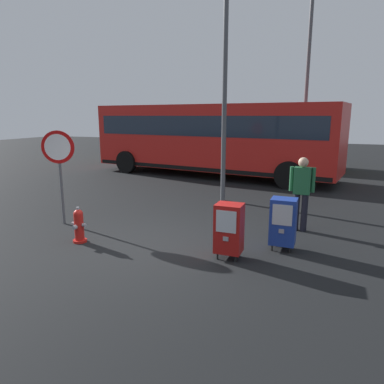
{
  "coord_description": "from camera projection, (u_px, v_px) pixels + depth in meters",
  "views": [
    {
      "loc": [
        3.11,
        -5.94,
        2.56
      ],
      "look_at": [
        0.3,
        1.2,
        0.9
      ],
      "focal_mm": 33.09,
      "sensor_mm": 36.0,
      "label": 1
    }
  ],
  "objects": [
    {
      "name": "bus_far",
      "position": [
        236.0,
        132.0,
        18.99
      ],
      "size": [
        10.75,
        3.96,
        3.0
      ],
      "rotation": [
        0.0,
        0.0,
        -0.14
      ],
      "color": "gold",
      "rests_on": "ground_plane"
    },
    {
      "name": "street_light_near_right",
      "position": [
        226.0,
        37.0,
        9.91
      ],
      "size": [
        0.32,
        0.32,
        8.25
      ],
      "color": "#4C4F54",
      "rests_on": "ground_plane"
    },
    {
      "name": "ground_plane",
      "position": [
        156.0,
        247.0,
        7.06
      ],
      "size": [
        60.0,
        60.0,
        0.0
      ],
      "primitive_type": "plane",
      "color": "black"
    },
    {
      "name": "fire_hydrant",
      "position": [
        79.0,
        226.0,
        7.25
      ],
      "size": [
        0.33,
        0.31,
        0.75
      ],
      "color": "red",
      "rests_on": "ground_plane"
    },
    {
      "name": "bus_near",
      "position": [
        212.0,
        136.0,
        15.04
      ],
      "size": [
        10.75,
        3.99,
        3.0
      ],
      "rotation": [
        0.0,
        0.0,
        -0.14
      ],
      "color": "red",
      "rests_on": "ground_plane"
    },
    {
      "name": "newspaper_box_secondary",
      "position": [
        283.0,
        221.0,
        6.8
      ],
      "size": [
        0.48,
        0.42,
        1.02
      ],
      "color": "black",
      "rests_on": "ground_plane"
    },
    {
      "name": "newspaper_box_primary",
      "position": [
        229.0,
        228.0,
        6.39
      ],
      "size": [
        0.48,
        0.42,
        1.02
      ],
      "color": "black",
      "rests_on": "ground_plane"
    },
    {
      "name": "stop_sign",
      "position": [
        59.0,
        158.0,
        8.21
      ],
      "size": [
        0.71,
        0.31,
        2.23
      ],
      "color": "#4C4F54",
      "rests_on": "ground_plane"
    },
    {
      "name": "street_light_far_left",
      "position": [
        308.0,
        61.0,
        13.03
      ],
      "size": [
        0.32,
        0.32,
        7.89
      ],
      "color": "#4C4F54",
      "rests_on": "ground_plane"
    },
    {
      "name": "pedestrian",
      "position": [
        302.0,
        190.0,
        7.87
      ],
      "size": [
        0.55,
        0.22,
        1.67
      ],
      "color": "black",
      "rests_on": "ground_plane"
    }
  ]
}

